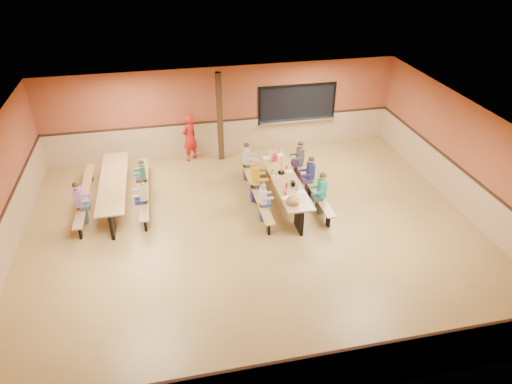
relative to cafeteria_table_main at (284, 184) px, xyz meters
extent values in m
plane|color=olive|center=(-1.21, -1.41, -0.53)|extent=(12.00, 12.00, 0.00)
cube|color=#994A2C|center=(-1.21, 3.59, 0.97)|extent=(12.00, 0.04, 3.00)
cube|color=#994A2C|center=(-1.21, -6.41, 0.97)|extent=(12.00, 0.04, 3.00)
cube|color=#994A2C|center=(4.79, -1.41, 0.97)|extent=(0.04, 10.00, 3.00)
cube|color=white|center=(-1.21, -1.41, 2.47)|extent=(12.00, 10.00, 0.04)
cube|color=black|center=(1.39, 3.56, 1.02)|extent=(2.60, 0.06, 1.20)
cube|color=silver|center=(1.39, 3.47, 0.45)|extent=(2.70, 0.28, 0.06)
cube|color=#322010|center=(-1.41, 2.99, 0.97)|extent=(0.18, 0.18, 3.00)
cube|color=#9F743F|center=(0.00, 0.00, 0.19)|extent=(0.75, 3.60, 0.04)
cube|color=black|center=(0.00, -1.55, -0.18)|extent=(0.08, 0.60, 0.70)
cube|color=black|center=(0.00, 1.55, -0.18)|extent=(0.08, 0.60, 0.70)
cube|color=#9F743F|center=(-0.83, 0.00, -0.09)|extent=(0.26, 3.60, 0.04)
cube|color=black|center=(-0.83, 0.00, -0.32)|extent=(0.06, 0.18, 0.41)
cube|color=#9F743F|center=(0.83, 0.00, -0.09)|extent=(0.26, 3.60, 0.04)
cube|color=black|center=(0.83, 0.00, -0.32)|extent=(0.06, 0.18, 0.41)
cube|color=#9F743F|center=(-4.81, 0.84, 0.19)|extent=(0.75, 3.60, 0.04)
cube|color=black|center=(-4.81, -0.71, -0.18)|extent=(0.08, 0.60, 0.70)
cube|color=black|center=(-4.81, 2.39, -0.18)|extent=(0.08, 0.60, 0.70)
cube|color=#9F743F|center=(-5.63, 0.84, -0.09)|extent=(0.26, 3.60, 0.04)
cube|color=black|center=(-5.63, 0.84, -0.32)|extent=(0.06, 0.18, 0.41)
cube|color=#9F743F|center=(-3.98, 0.84, -0.09)|extent=(0.26, 3.60, 0.04)
cube|color=black|center=(-3.98, 0.84, -0.32)|extent=(0.06, 0.18, 0.41)
imported|color=red|center=(-2.44, 3.14, 0.29)|extent=(0.70, 0.68, 1.63)
cylinder|color=red|center=(-0.02, 1.06, 0.32)|extent=(0.16, 0.16, 0.22)
cube|color=black|center=(0.11, -0.50, 0.28)|extent=(0.10, 0.14, 0.13)
cylinder|color=yellow|center=(-0.21, 0.08, 0.30)|extent=(0.06, 0.06, 0.17)
cylinder|color=#B2140F|center=(-0.10, -0.61, 0.30)|extent=(0.06, 0.06, 0.17)
cube|color=black|center=(-0.03, 0.25, 0.24)|extent=(0.16, 0.16, 0.06)
cube|color=#9F743F|center=(-0.03, 0.25, 0.52)|extent=(0.02, 0.09, 0.50)
camera|label=1|loc=(-3.16, -10.96, 6.71)|focal=32.00mm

